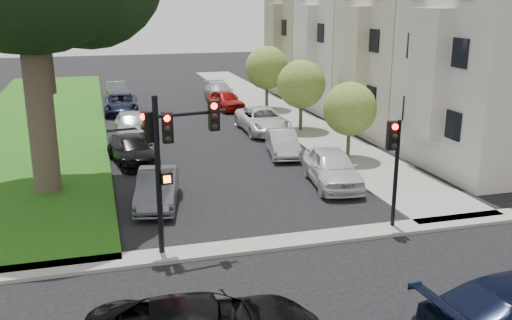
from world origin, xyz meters
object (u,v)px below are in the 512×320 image
object	(u,v)px
traffic_signal_secondary	(394,154)
car_parked_3	(226,100)
car_parked_1	(283,143)
car_parked_9	(118,91)
small_tree_a	(350,109)
car_parked_5	(157,188)
traffic_signal_main	(170,147)
car_parked_7	(131,125)
car_parked_0	(332,167)
car_parked_4	(220,92)
car_parked_6	(132,150)
small_tree_b	(301,84)
small_tree_c	(267,68)
car_parked_8	(121,104)
car_parked_2	(263,120)

from	to	relation	value
traffic_signal_secondary	car_parked_3	size ratio (longest dim) A/B	0.94
car_parked_1	car_parked_9	size ratio (longest dim) A/B	0.93
small_tree_a	traffic_signal_secondary	world-z (taller)	small_tree_a
car_parked_1	car_parked_5	world-z (taller)	car_parked_5
small_tree_a	car_parked_1	size ratio (longest dim) A/B	1.00
traffic_signal_main	car_parked_7	distance (m)	16.27
traffic_signal_main	car_parked_0	bearing A→B (deg)	33.88
small_tree_a	car_parked_4	xyz separation A→B (m)	(-2.37, 18.28, -1.87)
car_parked_6	car_parked_7	bearing A→B (deg)	76.81
traffic_signal_main	car_parked_3	world-z (taller)	traffic_signal_main
car_parked_4	car_parked_6	world-z (taller)	car_parked_4
car_parked_4	car_parked_9	distance (m)	8.11
small_tree_b	small_tree_c	size ratio (longest dim) A/B	0.94
car_parked_5	car_parked_0	bearing A→B (deg)	14.44
car_parked_1	small_tree_b	bearing A→B (deg)	70.66
small_tree_b	car_parked_8	size ratio (longest dim) A/B	0.88
traffic_signal_main	car_parked_2	size ratio (longest dim) A/B	0.96
car_parked_6	car_parked_7	size ratio (longest dim) A/B	1.00
car_parked_0	car_parked_8	bearing A→B (deg)	120.71
car_parked_7	car_parked_8	world-z (taller)	car_parked_7
car_parked_5	car_parked_6	world-z (taller)	car_parked_5
car_parked_3	car_parked_7	distance (m)	9.87
car_parked_4	car_parked_5	bearing A→B (deg)	-107.32
car_parked_5	car_parked_9	world-z (taller)	car_parked_9
car_parked_3	small_tree_c	bearing A→B (deg)	-31.78
car_parked_3	car_parked_6	bearing A→B (deg)	-132.00
car_parked_0	car_parked_7	distance (m)	13.44
small_tree_c	car_parked_5	size ratio (longest dim) A/B	1.09
car_parked_9	car_parked_2	bearing A→B (deg)	-65.12
car_parked_0	car_parked_4	xyz separation A→B (m)	(-0.12, 21.58, -0.08)
traffic_signal_secondary	car_parked_9	xyz separation A→B (m)	(-7.69, 29.49, -1.97)
small_tree_c	car_parked_8	bearing A→B (deg)	170.08
traffic_signal_secondary	car_parked_4	bearing A→B (deg)	90.26
traffic_signal_secondary	car_parked_8	xyz separation A→B (m)	(-7.72, 23.66, -1.98)
traffic_signal_secondary	car_parked_2	size ratio (longest dim) A/B	0.74
traffic_signal_secondary	car_parked_8	size ratio (longest dim) A/B	0.79
car_parked_1	car_parked_5	size ratio (longest dim) A/B	0.93
car_parked_3	car_parked_6	world-z (taller)	car_parked_3
small_tree_b	car_parked_5	size ratio (longest dim) A/B	1.03
traffic_signal_main	car_parked_2	xyz separation A→B (m)	(7.40, 15.41, -2.70)
car_parked_1	car_parked_8	size ratio (longest dim) A/B	0.80
car_parked_3	car_parked_9	size ratio (longest dim) A/B	0.98
car_parked_7	car_parked_0	bearing A→B (deg)	-54.50
traffic_signal_secondary	car_parked_9	bearing A→B (deg)	104.61
car_parked_4	car_parked_7	bearing A→B (deg)	-124.53
car_parked_5	car_parked_6	distance (m)	6.30
traffic_signal_secondary	car_parked_8	world-z (taller)	traffic_signal_secondary
car_parked_4	car_parked_6	xyz separation A→B (m)	(-7.74, -15.76, -0.05)
small_tree_b	car_parked_6	bearing A→B (deg)	-157.64
car_parked_1	car_parked_6	size ratio (longest dim) A/B	0.87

